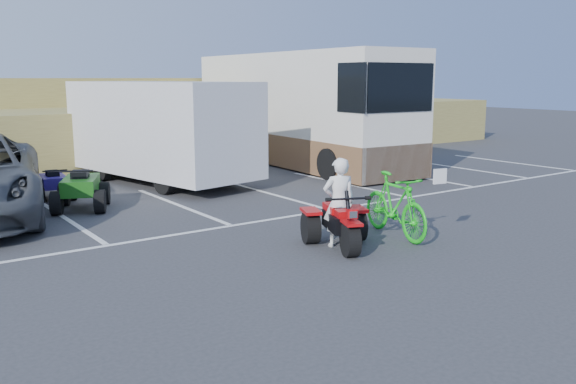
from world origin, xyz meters
TOP-DOWN VIEW (x-y plane):
  - ground at (0.00, 0.00)m, footprint 100.00×100.00m
  - parking_stripes at (0.87, 4.07)m, footprint 28.00×5.16m
  - grass_embankment at (0.00, 15.48)m, footprint 40.00×8.50m
  - red_trike_atv at (0.77, -0.28)m, footprint 1.76×1.97m
  - rider at (0.82, -0.14)m, footprint 0.72×0.61m
  - green_dirt_bike at (2.20, -0.23)m, footprint 1.01×2.19m
  - cargo_trailer at (1.09, 8.37)m, footprint 3.77×6.81m
  - rv_motorhome at (7.02, 9.55)m, footprint 3.40×11.06m
  - quad_atv_blue at (-2.30, 7.65)m, footprint 1.09×1.37m
  - quad_atv_green at (-2.09, 5.94)m, footprint 1.75×1.96m

SIDE VIEW (x-z plane):
  - ground at x=0.00m, z-range 0.00..0.00m
  - red_trike_atv at x=0.77m, z-range -0.53..0.53m
  - quad_atv_blue at x=-2.30m, z-range -0.42..0.42m
  - quad_atv_green at x=-2.09m, z-range -0.52..0.52m
  - parking_stripes at x=0.87m, z-range 0.00..0.01m
  - green_dirt_bike at x=2.20m, z-range 0.00..1.27m
  - rider at x=0.82m, z-range 0.00..1.67m
  - grass_embankment at x=0.00m, z-range -0.13..2.97m
  - cargo_trailer at x=1.09m, z-range 0.12..3.13m
  - rv_motorhome at x=7.02m, z-range -0.26..3.67m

